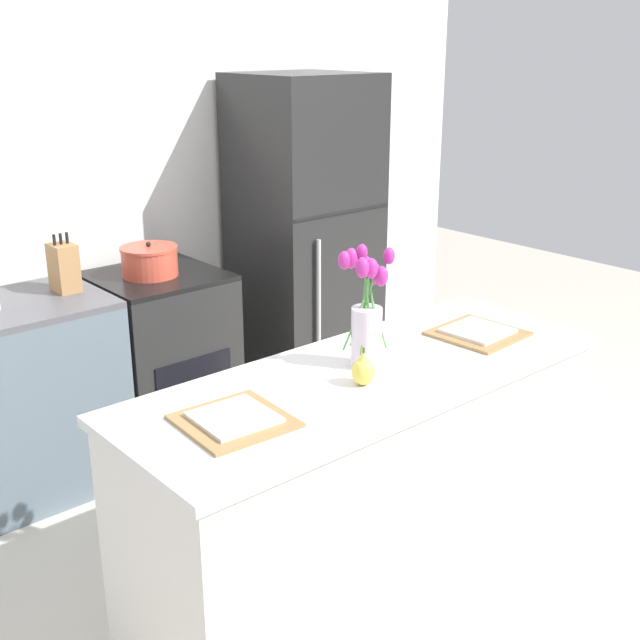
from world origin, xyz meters
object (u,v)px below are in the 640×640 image
at_px(plate_setting_left, 234,420).
at_px(cooking_pot, 150,261).
at_px(stove_range, 162,360).
at_px(plate_setting_right, 478,332).
at_px(refrigerator, 304,242).
at_px(knife_block, 64,267).
at_px(flower_vase, 366,315).
at_px(pear_figurine, 363,370).

bearing_deg(plate_setting_left, cooking_pot, 68.56).
relative_size(stove_range, cooking_pot, 3.27).
bearing_deg(plate_setting_right, refrigerator, 73.36).
relative_size(stove_range, knife_block, 3.37).
relative_size(plate_setting_right, knife_block, 1.19).
relative_size(stove_range, flower_vase, 2.15).
relative_size(stove_range, plate_setting_right, 2.83).
bearing_deg(stove_range, pear_figurine, -96.39).
height_order(stove_range, knife_block, knife_block).
bearing_deg(cooking_pot, plate_setting_left, -111.44).
xyz_separation_m(plate_setting_right, knife_block, (-0.92, 1.64, 0.08)).
xyz_separation_m(stove_range, cooking_pot, (-0.03, -0.01, 0.53)).
distance_m(refrigerator, pear_figurine, 2.02).
height_order(refrigerator, knife_block, refrigerator).
relative_size(stove_range, refrigerator, 0.50).
distance_m(stove_range, plate_setting_left, 1.82).
distance_m(flower_vase, plate_setting_right, 0.57).
height_order(refrigerator, plate_setting_right, refrigerator).
bearing_deg(cooking_pot, flower_vase, -91.29).
bearing_deg(flower_vase, stove_range, 87.45).
relative_size(cooking_pot, knife_block, 1.03).
bearing_deg(plate_setting_right, knife_block, 119.26).
distance_m(refrigerator, flower_vase, 1.87).
distance_m(plate_setting_left, cooking_pot, 1.73).
distance_m(flower_vase, plate_setting_left, 0.63).
distance_m(pear_figurine, plate_setting_left, 0.48).
relative_size(refrigerator, cooking_pot, 6.59).
bearing_deg(knife_block, cooking_pot, -4.29).
bearing_deg(refrigerator, plate_setting_left, -134.99).
bearing_deg(cooking_pot, refrigerator, 0.38).
bearing_deg(cooking_pot, plate_setting_right, -72.73).
distance_m(flower_vase, knife_block, 1.63).
bearing_deg(refrigerator, pear_figurine, -124.30).
xyz_separation_m(flower_vase, plate_setting_right, (0.54, -0.06, -0.17)).
xyz_separation_m(plate_setting_left, knife_block, (0.21, 1.64, 0.08)).
bearing_deg(plate_setting_right, pear_figurine, -175.72).
bearing_deg(plate_setting_left, plate_setting_right, 0.00).
relative_size(refrigerator, flower_vase, 4.33).
height_order(flower_vase, plate_setting_right, flower_vase).
xyz_separation_m(cooking_pot, knife_block, (-0.42, 0.03, 0.04)).
xyz_separation_m(plate_setting_right, cooking_pot, (-0.50, 1.61, 0.04)).
height_order(stove_range, refrigerator, refrigerator).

